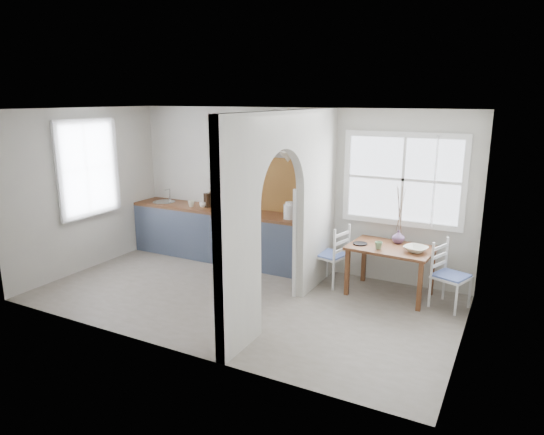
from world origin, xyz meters
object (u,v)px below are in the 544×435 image
at_px(chair_left, 330,254).
at_px(kettle, 289,210).
at_px(vase, 398,237).
at_px(dining_table, 390,271).
at_px(chair_right, 451,276).

height_order(chair_left, kettle, kettle).
distance_m(kettle, vase, 1.71).
height_order(dining_table, kettle, kettle).
bearing_deg(chair_right, dining_table, 105.77).
relative_size(dining_table, vase, 6.12).
bearing_deg(chair_right, kettle, 105.55).
bearing_deg(chair_left, chair_right, 101.28).
relative_size(chair_left, chair_right, 1.02).
distance_m(chair_right, kettle, 2.56).
relative_size(chair_left, vase, 4.96).
height_order(dining_table, chair_right, chair_right).
bearing_deg(chair_left, dining_table, 103.01).
xyz_separation_m(dining_table, chair_left, (-0.90, 0.01, 0.11)).
xyz_separation_m(dining_table, kettle, (-1.66, 0.13, 0.68)).
bearing_deg(vase, dining_table, -99.58).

